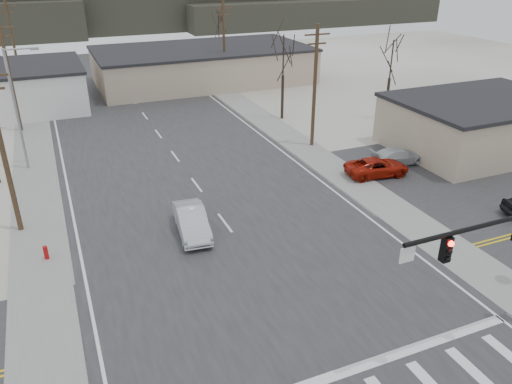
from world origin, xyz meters
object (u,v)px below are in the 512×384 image
(car_far_b, at_px, (73,64))
(car_parked_red, at_px, (377,167))
(sedan_crossing, at_px, (192,221))
(car_parked_silver, at_px, (398,156))
(fire_hydrant, at_px, (46,252))
(car_far_a, at_px, (158,80))

(car_far_b, relative_size, car_parked_red, 0.83)
(sedan_crossing, relative_size, car_far_b, 1.17)
(car_far_b, distance_m, car_parked_red, 51.08)
(sedan_crossing, xyz_separation_m, car_parked_silver, (17.77, 4.03, -0.14))
(fire_hydrant, bearing_deg, sedan_crossing, -2.66)
(sedan_crossing, bearing_deg, car_far_b, 99.07)
(fire_hydrant, distance_m, car_far_b, 50.73)
(fire_hydrant, height_order, car_far_b, car_far_b)
(car_far_b, relative_size, car_parked_silver, 0.90)
(sedan_crossing, relative_size, car_parked_red, 0.98)
(fire_hydrant, height_order, car_far_a, car_far_a)
(sedan_crossing, relative_size, car_parked_silver, 1.05)
(car_far_a, distance_m, car_parked_red, 34.69)
(car_far_b, xyz_separation_m, car_parked_red, (17.55, -47.97, -0.03))
(sedan_crossing, distance_m, car_parked_red, 15.24)
(car_far_a, distance_m, car_far_b, 16.91)
(car_far_b, height_order, car_parked_red, car_far_b)
(fire_hydrant, distance_m, car_parked_silver, 26.06)
(fire_hydrant, bearing_deg, car_parked_silver, 8.07)
(fire_hydrant, relative_size, car_parked_silver, 0.20)
(sedan_crossing, xyz_separation_m, car_far_a, (6.33, 36.43, -0.08))
(fire_hydrant, xyz_separation_m, car_parked_red, (23.00, 2.46, 0.24))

